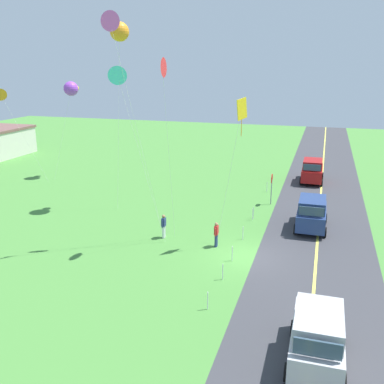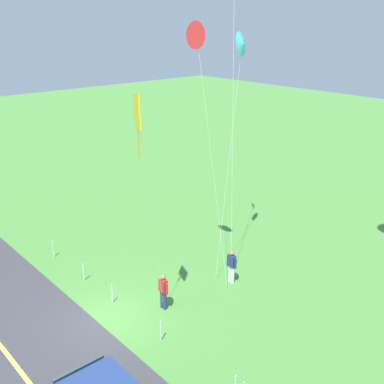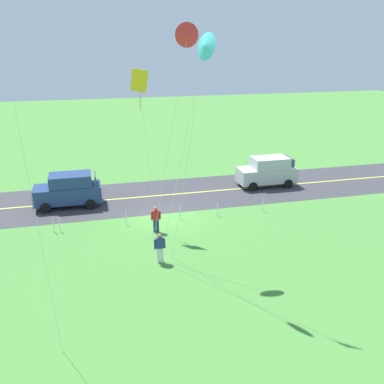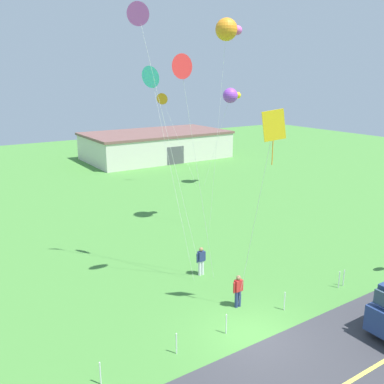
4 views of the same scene
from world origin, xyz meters
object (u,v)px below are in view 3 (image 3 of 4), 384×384
(car_suv_foreground, at_px, (69,190))
(person_adult_near, at_px, (156,218))
(car_parked_west_near, at_px, (267,171))
(kite_pink_drift, at_px, (187,36))
(kite_orange_near, at_px, (205,47))
(kite_red_low, at_px, (140,84))
(person_adult_companion, at_px, (160,247))

(car_suv_foreground, height_order, person_adult_near, car_suv_foreground)
(car_parked_west_near, xyz_separation_m, kite_pink_drift, (8.51, 9.27, 9.67))
(kite_pink_drift, relative_size, kite_orange_near, 1.04)
(kite_red_low, bearing_deg, kite_orange_near, 104.16)
(kite_orange_near, bearing_deg, kite_red_low, -75.84)
(kite_pink_drift, bearing_deg, car_suv_foreground, -53.88)
(person_adult_companion, height_order, kite_orange_near, kite_orange_near)
(car_suv_foreground, bearing_deg, kite_red_low, 136.43)
(kite_red_low, bearing_deg, car_suv_foreground, -43.57)
(person_adult_companion, distance_m, kite_orange_near, 9.88)
(car_suv_foreground, height_order, kite_pink_drift, kite_pink_drift)
(kite_pink_drift, bearing_deg, kite_orange_near, 91.34)
(person_adult_companion, bearing_deg, kite_orange_near, -63.03)
(kite_red_low, height_order, kite_orange_near, kite_orange_near)
(person_adult_near, xyz_separation_m, kite_red_low, (0.48, -1.27, 7.54))
(kite_pink_drift, bearing_deg, person_adult_companion, 24.12)
(car_parked_west_near, relative_size, person_adult_companion, 2.75)
(car_suv_foreground, height_order, kite_red_low, kite_red_low)
(car_parked_west_near, distance_m, kite_red_low, 13.50)
(person_adult_near, distance_m, kite_orange_near, 11.16)
(car_parked_west_near, height_order, kite_red_low, kite_red_low)
(car_suv_foreground, bearing_deg, kite_pink_drift, 126.12)
(car_suv_foreground, bearing_deg, car_parked_west_near, -176.99)
(car_suv_foreground, relative_size, car_parked_west_near, 1.00)
(car_suv_foreground, xyz_separation_m, kite_red_low, (-4.52, 4.30, 7.25))
(person_adult_companion, height_order, kite_pink_drift, kite_pink_drift)
(person_adult_near, bearing_deg, kite_pink_drift, -30.98)
(person_adult_near, xyz_separation_m, kite_pink_drift, (-1.21, 2.93, 9.96))
(car_parked_west_near, height_order, person_adult_companion, car_parked_west_near)
(person_adult_near, bearing_deg, car_parked_west_near, 69.77)
(kite_red_low, height_order, kite_pink_drift, kite_pink_drift)
(kite_orange_near, bearing_deg, car_parked_west_near, -125.14)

